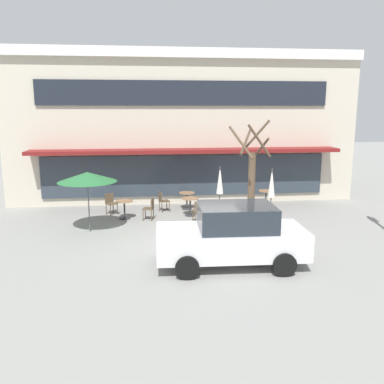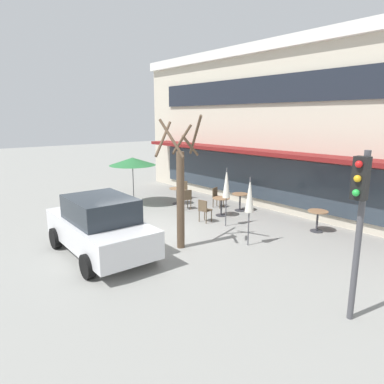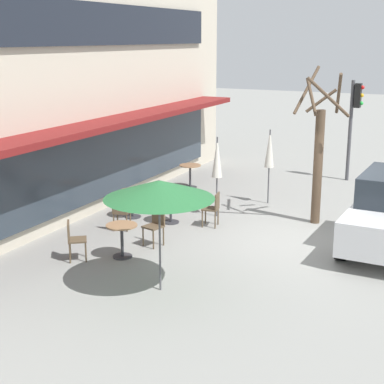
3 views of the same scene
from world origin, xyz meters
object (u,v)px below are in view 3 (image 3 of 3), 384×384
Objects in this scene: cafe_table_by_tree at (190,172)px; patio_umbrella_corner_open at (270,149)px; patio_umbrella_cream_folded at (159,189)px; cafe_chair_0 at (74,238)px; cafe_chair_1 at (121,211)px; traffic_light_pole at (354,114)px; cafe_chair_2 at (213,207)px; cafe_chair_3 at (155,224)px; street_tree at (318,154)px; cafe_table_streetside at (122,235)px; cafe_table_near_wall at (171,204)px; cafe_table_mid_patio at (132,199)px; patio_umbrella_green_folded at (217,158)px.

cafe_table_by_tree is 0.35× the size of patio_umbrella_corner_open.
patio_umbrella_cream_folded is 2.47× the size of cafe_chair_0.
cafe_chair_1 is 9.22m from traffic_light_pole.
cafe_chair_3 is (-1.89, 0.65, 0.00)m from cafe_chair_2.
cafe_chair_0 is 6.59m from street_tree.
cafe_table_streetside and cafe_table_by_tree have the same top height.
patio_umbrella_cream_folded reaches higher than cafe_table_by_tree.
cafe_chair_0 is at bearing 140.86° from street_tree.
traffic_light_pole is at bearing -17.81° from cafe_table_streetside.
cafe_chair_3 is (-0.56, -1.31, 0.00)m from cafe_chair_1.
cafe_table_by_tree is at bearing 76.77° from patio_umbrella_corner_open.
cafe_chair_2 is 2.00m from cafe_chair_3.
cafe_table_near_wall and cafe_table_streetside have the same top height.
cafe_chair_2 is at bearing -19.02° from cafe_chair_3.
cafe_table_mid_patio is 2.33m from cafe_chair_3.
cafe_table_streetside is at bearing -167.51° from cafe_table_by_tree.
cafe_table_near_wall is 0.85× the size of cafe_chair_2.
traffic_light_pole is (4.00, -1.60, 0.67)m from patio_umbrella_corner_open.
patio_umbrella_corner_open is 2.47× the size of cafe_chair_3.
cafe_table_near_wall is 1.77m from patio_umbrella_green_folded.
patio_umbrella_corner_open is 2.47× the size of cafe_chair_0.
cafe_table_mid_patio is at bearing 16.78° from cafe_chair_1.
cafe_table_by_tree is at bearing 34.37° from cafe_chair_2.
cafe_table_by_tree is (6.32, 1.40, 0.00)m from cafe_table_streetside.
street_tree is at bearing -16.14° from patio_umbrella_cream_folded.
patio_umbrella_cream_folded is at bearing 163.86° from street_tree.
patio_umbrella_green_folded is at bearing 17.97° from cafe_chair_2.
patio_umbrella_cream_folded is 6.83m from patio_umbrella_corner_open.
patio_umbrella_cream_folded is at bearing -142.28° from cafe_table_mid_patio.
street_tree is at bearing -178.53° from traffic_light_pole.
patio_umbrella_green_folded is at bearing -141.00° from cafe_table_by_tree.
patio_umbrella_corner_open is at bearing -14.92° from cafe_chair_3.
cafe_chair_2 is (3.54, -1.77, 0.00)m from cafe_chair_0.
cafe_chair_0 reaches higher than cafe_table_mid_patio.
cafe_table_by_tree is 3.63m from cafe_table_mid_patio.
traffic_light_pole reaches higher than cafe_table_near_wall.
cafe_table_mid_patio is 0.19× the size of street_tree.
cafe_table_streetside is 4.01m from patio_umbrella_green_folded.
cafe_chair_1 is 1.00× the size of cafe_chair_2.
cafe_table_streetside is 1.00× the size of cafe_table_by_tree.
patio_umbrella_corner_open is (-0.68, -2.90, 1.11)m from cafe_table_by_tree.
patio_umbrella_corner_open is 4.90m from cafe_chair_1.
cafe_chair_2 reaches higher than cafe_table_by_tree.
traffic_light_pole reaches higher than cafe_table_mid_patio.
cafe_chair_1 is at bearing 33.14° from cafe_table_streetside.
cafe_table_streetside is 0.19× the size of street_tree.
cafe_chair_2 is at bearing -79.41° from cafe_table_near_wall.
cafe_table_by_tree is 0.85× the size of cafe_chair_3.
cafe_chair_2 is (4.10, 0.69, -1.50)m from patio_umbrella_cream_folded.
street_tree is at bearing -69.68° from cafe_table_mid_patio.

